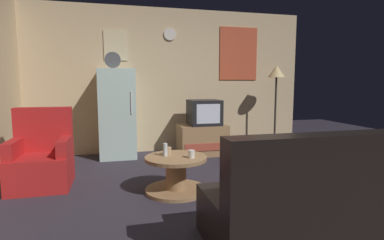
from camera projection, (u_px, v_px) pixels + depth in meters
The scene contains 13 objects.
ground_plane at pixel (207, 194), 3.53m from camera, with size 12.00×12.00×0.00m, color #2D2833.
wall_with_art at pixel (169, 81), 5.73m from camera, with size 5.20×0.12×2.61m.
fridge at pixel (117, 113), 5.22m from camera, with size 0.60×0.62×1.77m.
tv_stand at pixel (202, 140), 5.46m from camera, with size 0.84×0.53×0.53m.
crt_tv at pixel (204, 112), 5.41m from camera, with size 0.54×0.51×0.44m.
standing_lamp at pixel (276, 78), 5.69m from camera, with size 0.32×0.32×1.59m.
coffee_table at pixel (176, 174), 3.58m from camera, with size 0.72×0.72×0.42m.
wine_glass at pixel (165, 150), 3.58m from camera, with size 0.05×0.05×0.15m, color silver.
mug_ceramic_white at pixel (191, 154), 3.48m from camera, with size 0.08×0.08×0.09m, color silver.
mug_ceramic_tan at pixel (168, 151), 3.65m from camera, with size 0.08×0.08×0.09m, color tan.
armchair at pixel (42, 159), 3.78m from camera, with size 0.68×0.68×0.96m.
couch at pixel (316, 205), 2.43m from camera, with size 1.70×0.80×0.92m.
book_stack at pixel (245, 151), 5.52m from camera, with size 0.21×0.16×0.10m.
Camera 1 is at (-1.00, -3.26, 1.27)m, focal length 28.79 mm.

